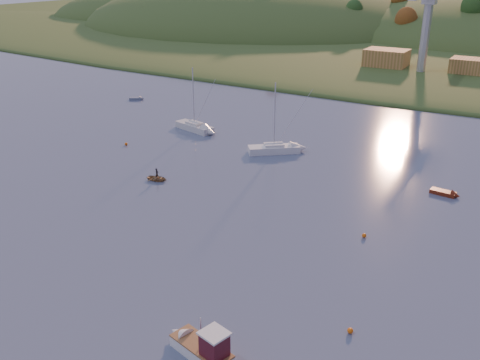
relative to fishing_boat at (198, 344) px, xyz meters
The scene contains 21 objects.
ground 12.88m from the fishing_boat, 156.58° to the right, with size 500.00×500.00×0.00m, color #3E4766.
far_shore 225.20m from the fishing_boat, 93.00° to the left, with size 620.00×220.00×1.50m, color #335220.
shore_slope 160.33m from the fishing_boat, 94.22° to the left, with size 640.00×150.00×7.00m, color #335220.
hill_left_far 271.23m from the fishing_boat, 129.30° to the left, with size 120.00×100.00×32.00m, color #335220.
hill_left 219.88m from the fishing_boat, 117.58° to the left, with size 170.00×140.00×44.00m, color #335220.
hillside_trees 180.28m from the fishing_boat, 93.75° to the left, with size 280.00×50.00×32.00m, color #204B1A, non-canonical shape.
wharf 117.09m from the fishing_boat, 93.32° to the left, with size 42.00×16.00×2.40m, color slate.
shed_west 119.61m from the fishing_boat, 99.53° to the left, with size 11.00×8.00×4.80m, color olive.
shed_east 118.95m from the fishing_boat, 89.42° to the left, with size 9.00×7.00×4.00m, color olive.
dock_crane 114.86m from the fishing_boat, 94.94° to the left, with size 3.20×28.00×20.30m.
fishing_boat is the anchor object (origin of this frame).
sailboat_near 49.23m from the fishing_boat, 110.15° to the left, with size 8.09×7.18×11.59m.
sailboat_far 61.30m from the fishing_boat, 125.34° to the left, with size 8.71×4.56×11.59m.
canoe 37.45m from the fishing_boat, 133.66° to the left, with size 2.14×3.00×0.62m, color olive.
paddler 37.44m from the fishing_boat, 133.66° to the left, with size 0.58×0.38×1.59m, color black.
red_tender 44.03m from the fishing_boat, 75.36° to the left, with size 3.98×1.75×1.31m.
grey_dinghy 86.96m from the fishing_boat, 133.61° to the left, with size 3.44×2.69×1.22m.
buoy_0 12.89m from the fishing_boat, 41.93° to the left, with size 0.50×0.50×0.50m, color orange.
buoy_1 26.09m from the fishing_boat, 78.61° to the left, with size 0.50×0.50×0.50m, color orange.
buoy_2 54.61m from the fishing_boat, 137.65° to the left, with size 0.50×0.50×0.50m, color orange.
buoy_3 50.92m from the fishing_boat, 111.60° to the left, with size 0.50×0.50×0.50m, color orange.
Camera 1 is at (32.06, -22.66, 29.01)m, focal length 40.00 mm.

